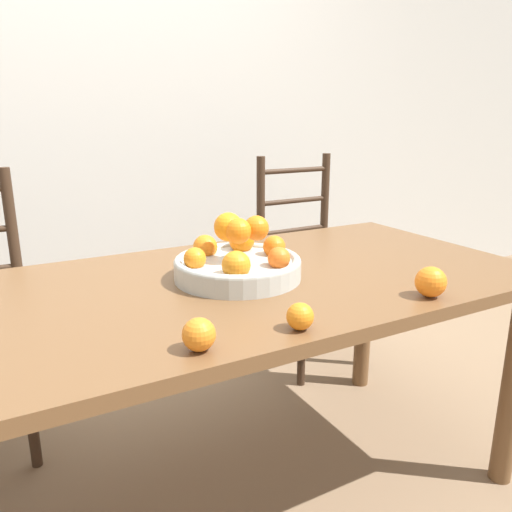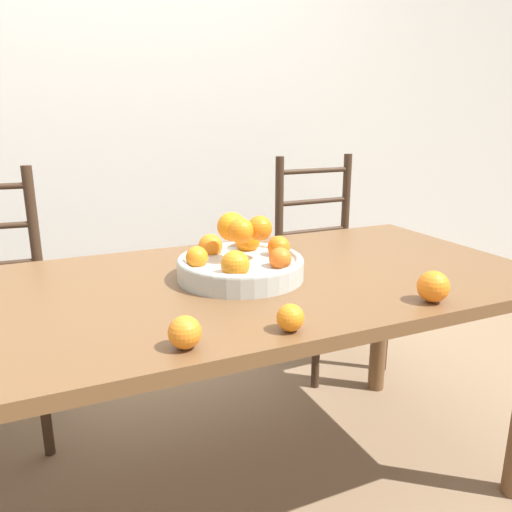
# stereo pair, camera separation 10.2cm
# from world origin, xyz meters

# --- Properties ---
(ground_plane) EXTENTS (12.00, 12.00, 0.00)m
(ground_plane) POSITION_xyz_m (0.00, 0.00, 0.00)
(ground_plane) COLOR #7F664C
(wall_back) EXTENTS (8.00, 0.06, 2.60)m
(wall_back) POSITION_xyz_m (0.00, 1.44, 1.30)
(wall_back) COLOR beige
(wall_back) RESTS_ON ground_plane
(dining_table) EXTENTS (1.97, 0.87, 0.72)m
(dining_table) POSITION_xyz_m (0.00, 0.00, 0.64)
(dining_table) COLOR brown
(dining_table) RESTS_ON ground_plane
(fruit_bowl) EXTENTS (0.36, 0.36, 0.19)m
(fruit_bowl) POSITION_xyz_m (0.12, 0.01, 0.78)
(fruit_bowl) COLOR #B2B7B2
(fruit_bowl) RESTS_ON dining_table
(orange_loose_0) EXTENTS (0.06, 0.06, 0.06)m
(orange_loose_0) POSITION_xyz_m (0.07, -0.37, 0.75)
(orange_loose_0) COLOR orange
(orange_loose_0) RESTS_ON dining_table
(orange_loose_1) EXTENTS (0.07, 0.07, 0.07)m
(orange_loose_1) POSITION_xyz_m (-0.16, -0.36, 0.76)
(orange_loose_1) COLOR orange
(orange_loose_1) RESTS_ON dining_table
(orange_loose_2) EXTENTS (0.08, 0.08, 0.08)m
(orange_loose_2) POSITION_xyz_m (0.48, -0.36, 0.76)
(orange_loose_2) COLOR orange
(orange_loose_2) RESTS_ON dining_table
(chair_right) EXTENTS (0.43, 0.41, 0.99)m
(chair_right) POSITION_xyz_m (0.85, 0.70, 0.48)
(chair_right) COLOR #382619
(chair_right) RESTS_ON ground_plane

